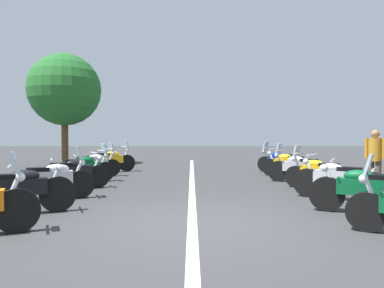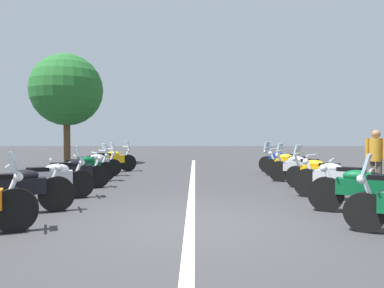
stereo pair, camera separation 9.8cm
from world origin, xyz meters
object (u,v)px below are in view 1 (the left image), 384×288
motorcycle_left_row_5 (92,164)px  bystander_3 (375,156)px  motorcycle_left_row_1 (15,189)px  motorcycle_right_row_3 (319,173)px  motorcycle_right_row_2 (338,179)px  motorcycle_left_row_6 (109,160)px  motorcycle_left_row_4 (81,168)px  motorcycle_left_row_3 (70,173)px  roadside_tree_0 (64,90)px  motorcycle_right_row_4 (301,168)px  motorcycle_right_row_5 (289,164)px  motorcycle_right_row_6 (281,161)px  motorcycle_left_row_2 (50,179)px  motorcycle_right_row_1 (368,190)px

motorcycle_left_row_5 → bystander_3: bystander_3 is taller
motorcycle_left_row_1 → motorcycle_right_row_3: motorcycle_right_row_3 is taller
motorcycle_left_row_1 → motorcycle_right_row_2: same height
motorcycle_left_row_6 → motorcycle_left_row_4: bearing=-123.0°
motorcycle_left_row_3 → roadside_tree_0: bearing=79.9°
motorcycle_left_row_3 → motorcycle_right_row_4: bearing=-18.6°
motorcycle_left_row_1 → motorcycle_left_row_3: motorcycle_left_row_1 is taller
bystander_3 → motorcycle_left_row_3: bearing=136.9°
motorcycle_left_row_4 → motorcycle_right_row_5: bearing=-21.3°
motorcycle_left_row_1 → motorcycle_left_row_4: size_ratio=1.11×
motorcycle_left_row_6 → motorcycle_right_row_6: bearing=-32.5°
motorcycle_left_row_3 → motorcycle_left_row_4: motorcycle_left_row_4 is taller
motorcycle_left_row_3 → motorcycle_right_row_3: bearing=-29.8°
motorcycle_left_row_3 → motorcycle_left_row_6: (4.45, -0.02, 0.02)m
motorcycle_left_row_2 → roadside_tree_0: roadside_tree_0 is taller
motorcycle_left_row_4 → motorcycle_right_row_5: (1.57, -6.76, -0.01)m
motorcycle_left_row_1 → motorcycle_right_row_1: (0.00, -6.50, -0.00)m
motorcycle_left_row_1 → motorcycle_left_row_3: (3.00, 0.01, -0.01)m
motorcycle_right_row_1 → motorcycle_right_row_3: motorcycle_right_row_3 is taller
motorcycle_right_row_3 → motorcycle_right_row_5: bearing=-51.2°
motorcycle_right_row_3 → roadside_tree_0: bearing=-1.6°
bystander_3 → roadside_tree_0: size_ratio=0.30×
motorcycle_right_row_3 → bystander_3: size_ratio=1.02×
motorcycle_right_row_1 → motorcycle_right_row_4: 4.35m
motorcycle_right_row_4 → motorcycle_left_row_6: bearing=7.1°
motorcycle_right_row_6 → motorcycle_left_row_3: bearing=70.6°
motorcycle_right_row_5 → bystander_3: bearing=148.8°
motorcycle_left_row_2 → motorcycle_right_row_4: same height
motorcycle_right_row_3 → motorcycle_left_row_3: bearing=38.5°
motorcycle_left_row_4 → motorcycle_right_row_3: size_ratio=1.14×
motorcycle_left_row_4 → motorcycle_right_row_2: size_ratio=1.08×
roadside_tree_0 → motorcycle_right_row_2: bearing=-135.1°
motorcycle_right_row_1 → motorcycle_right_row_4: motorcycle_right_row_4 is taller
motorcycle_right_row_5 → motorcycle_right_row_3: bearing=126.4°
motorcycle_right_row_4 → motorcycle_right_row_2: bearing=121.9°
motorcycle_right_row_6 → motorcycle_left_row_6: bearing=36.4°
motorcycle_right_row_5 → roadside_tree_0: roadside_tree_0 is taller
motorcycle_left_row_2 → motorcycle_left_row_4: bearing=71.0°
motorcycle_left_row_4 → motorcycle_left_row_5: (1.46, 0.08, -0.00)m
motorcycle_left_row_2 → roadside_tree_0: 10.50m
motorcycle_right_row_4 → roadside_tree_0: (6.69, 9.53, 3.18)m
motorcycle_left_row_6 → motorcycle_right_row_5: 6.81m
motorcycle_left_row_1 → motorcycle_right_row_6: motorcycle_right_row_6 is taller
motorcycle_left_row_1 → motorcycle_left_row_3: bearing=67.7°
motorcycle_left_row_1 → motorcycle_left_row_6: 7.45m
motorcycle_left_row_3 → motorcycle_right_row_5: motorcycle_left_row_3 is taller
motorcycle_left_row_6 → roadside_tree_0: 5.63m
motorcycle_right_row_2 → motorcycle_right_row_5: size_ratio=1.00×
motorcycle_right_row_5 → motorcycle_left_row_6: bearing=22.7°
motorcycle_right_row_2 → motorcycle_right_row_3: bearing=-56.0°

